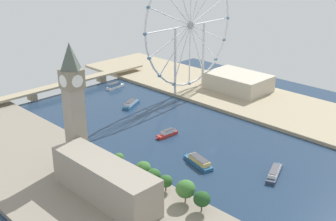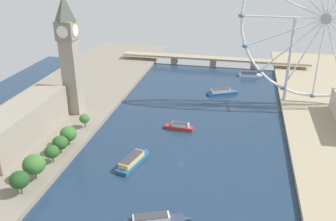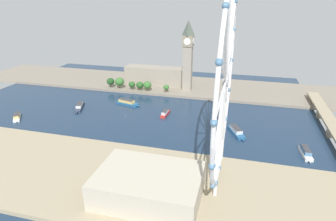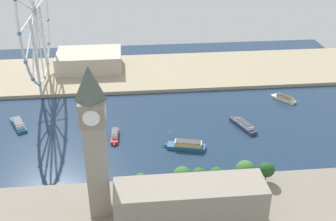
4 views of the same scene
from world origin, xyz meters
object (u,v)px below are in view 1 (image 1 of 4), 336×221
object	(u,v)px
clock_tower	(74,104)
river_bridge	(69,84)
tour_boat_2	(115,86)
tour_boat_3	(167,134)
parliament_block	(105,180)
riverside_hall	(238,82)
tour_boat_4	(131,104)
tour_boat_1	(198,161)
tour_boat_5	(275,172)
ferris_wheel	(190,26)

from	to	relation	value
clock_tower	river_bridge	size ratio (longest dim) A/B	0.43
tour_boat_2	tour_boat_3	distance (m)	136.42
parliament_block	riverside_hall	size ratio (longest dim) A/B	1.27
riverside_hall	tour_boat_2	distance (m)	130.92
tour_boat_3	tour_boat_4	world-z (taller)	tour_boat_4
river_bridge	tour_boat_1	xyz separation A→B (m)	(-27.31, -206.21, -4.67)
clock_tower	tour_boat_1	world-z (taller)	clock_tower
parliament_block	river_bridge	distance (m)	222.58
river_bridge	parliament_block	bearing A→B (deg)	-117.46
parliament_block	tour_boat_5	xyz separation A→B (m)	(100.21, -55.60, -12.60)
ferris_wheel	tour_boat_3	distance (m)	134.01
tour_boat_2	riverside_hall	bearing A→B (deg)	-57.05
clock_tower	riverside_hall	size ratio (longest dim) A/B	1.39
tour_boat_2	ferris_wheel	bearing A→B (deg)	-58.38
tour_boat_1	tour_boat_2	xyz separation A→B (m)	(66.81, 177.25, -0.06)
tour_boat_3	clock_tower	bearing A→B (deg)	-1.97
tour_boat_1	tour_boat_2	size ratio (longest dim) A/B	1.26
clock_tower	parliament_block	size ratio (longest dim) A/B	1.09
riverside_hall	ferris_wheel	bearing A→B (deg)	130.96
parliament_block	ferris_wheel	size ratio (longest dim) A/B	0.61
tour_boat_4	clock_tower	bearing A→B (deg)	-172.78
tour_boat_4	tour_boat_5	xyz separation A→B (m)	(-18.00, -169.94, -0.15)
ferris_wheel	river_bridge	xyz separation A→B (m)	(-88.12, 92.23, -61.48)
riverside_hall	tour_boat_1	world-z (taller)	riverside_hall
ferris_wheel	riverside_hall	size ratio (longest dim) A/B	2.08
tour_boat_2	tour_boat_3	xyz separation A→B (m)	(-48.46, -127.52, -0.19)
tour_boat_3	tour_boat_5	size ratio (longest dim) A/B	0.71
riverside_hall	river_bridge	xyz separation A→B (m)	(-121.48, 130.66, -4.20)
riverside_hall	tour_boat_5	world-z (taller)	riverside_hall
tour_boat_1	tour_boat_4	bearing A→B (deg)	-4.88
tour_boat_2	tour_boat_1	bearing A→B (deg)	-116.57
riverside_hall	river_bridge	distance (m)	178.45
clock_tower	river_bridge	distance (m)	179.30
tour_boat_5	river_bridge	bearing A→B (deg)	68.62
tour_boat_3	ferris_wheel	bearing A→B (deg)	-143.76
ferris_wheel	tour_boat_5	bearing A→B (deg)	-119.38
tour_boat_2	tour_boat_4	distance (m)	59.12
tour_boat_4	river_bridge	bearing A→B (deg)	75.51
riverside_hall	tour_boat_4	world-z (taller)	riverside_hall
tour_boat_1	tour_boat_3	distance (m)	53.01
parliament_block	tour_boat_2	world-z (taller)	parliament_block
tour_boat_4	ferris_wheel	bearing A→B (deg)	-32.38
parliament_block	tour_boat_2	size ratio (longest dim) A/B	3.17
clock_tower	tour_boat_5	world-z (taller)	clock_tower
tour_boat_1	tour_boat_3	size ratio (longest dim) A/B	1.39
ferris_wheel	riverside_hall	world-z (taller)	ferris_wheel
ferris_wheel	tour_boat_3	bearing A→B (deg)	-146.50
tour_boat_3	river_bridge	bearing A→B (deg)	-90.54
riverside_hall	river_bridge	bearing A→B (deg)	132.91
riverside_hall	clock_tower	bearing A→B (deg)	-174.81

